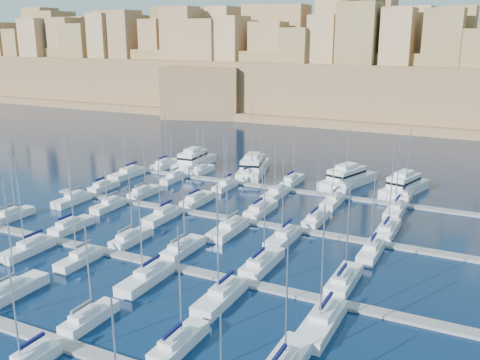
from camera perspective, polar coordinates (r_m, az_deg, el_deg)
The scene contains 48 objects.
ground at distance 87.79m, azimuth -3.06°, elevation -6.37°, with size 600.00×600.00×0.00m, color #071732.
pontoon_near at distance 63.50m, azimuth -18.94°, elevation -16.07°, with size 84.00×2.00×0.40m, color slate.
pontoon_mid_near at distance 78.35m, azimuth -7.43°, elevation -9.09°, with size 84.00×2.00×0.40m, color slate.
pontoon_mid_far at distance 95.98m, azimuth -0.12°, elevation -4.29°, with size 84.00×2.00×0.40m, color slate.
pontoon_far at distance 115.12m, azimuth 4.79°, elevation -0.98°, with size 84.00×2.00×0.40m, color slate.
sailboat_2 at distance 75.54m, azimuth -23.15°, elevation -10.77°, with size 2.90×9.68×15.38m.
sailboat_3 at distance 66.08m, azimuth -15.79°, elevation -13.96°, with size 2.39×7.96×12.52m.
sailboat_4 at distance 59.68m, azimuth -6.54°, elevation -16.83°, with size 2.56×8.55×13.86m.
sailboat_12 at distance 105.41m, azimuth -23.04°, elevation -3.44°, with size 2.41×8.02×13.05m.
sailboat_13 at distance 96.03m, azimuth -17.54°, elevation -4.69°, with size 2.61×8.69×12.73m.
sailboat_14 at distance 87.97m, azimuth -11.61°, elevation -6.12°, with size 2.50×8.33×12.56m.
sailboat_15 at distance 82.90m, azimuth -6.12°, elevation -7.23°, with size 2.70×8.99×13.10m.
sailboat_16 at distance 77.50m, azimuth 2.38°, elevation -8.80°, with size 2.98×9.92×14.79m.
sailboat_17 at distance 73.74m, azimuth 11.04°, elevation -10.41°, with size 2.86×9.53×14.32m.
sailboat_19 at distance 88.29m, azimuth -21.68°, elevation -6.83°, with size 2.73×9.10×15.58m.
sailboat_20 at distance 82.05m, azimuth -16.77°, elevation -8.09°, with size 2.38×7.94×12.08m.
sailboat_21 at distance 73.95m, azimuth -10.02°, elevation -10.28°, with size 2.92×9.74×13.64m.
sailboat_22 at distance 68.24m, azimuth -2.06°, elevation -12.31°, with size 2.97×9.91×15.72m.
sailboat_23 at distance 63.43m, azimuth 8.70°, elevation -14.79°, with size 3.20×10.66×15.34m.
sailboat_24 at distance 118.45m, azimuth -14.32°, elevation -0.69°, with size 2.37×7.89×12.21m.
sailboat_25 at distance 112.35m, azimuth -10.21°, elevation -1.31°, with size 2.53×8.43×12.30m.
sailboat_26 at distance 105.94m, azimuth -4.56°, elevation -2.11°, with size 2.83×9.43×16.00m.
sailboat_27 at distance 100.03m, azimuth 2.22°, elevation -3.14°, with size 2.92×9.74×15.55m.
sailboat_28 at distance 95.80m, azimuth 8.09°, elevation -4.15°, with size 2.57×8.58×12.53m.
sailboat_29 at distance 93.25m, azimuth 15.46°, elevation -5.10°, with size 2.78×9.26×15.38m.
sailboat_30 at distance 110.83m, azimuth -17.44°, elevation -2.01°, with size 2.67×8.89×13.43m.
sailboat_31 at distance 105.38m, azimuth -13.81°, elevation -2.64°, with size 2.43×8.09×11.94m.
sailboat_32 at distance 97.55m, azimuth -8.29°, elevation -3.80°, with size 2.75×9.17×12.64m.
sailboat_33 at distance 90.22m, azimuth -1.19°, elevation -5.21°, with size 3.11×10.38×17.25m.
sailboat_34 at distance 86.68m, azimuth 4.64°, elevation -6.16°, with size 2.94×9.80×14.11m.
sailboat_35 at distance 83.55m, azimuth 13.79°, elevation -7.43°, with size 2.54×8.48×12.86m.
sailboat_36 at distance 135.58m, azimuth -7.96°, elevation 1.66°, with size 2.83×9.45×14.13m.
sailboat_37 at distance 129.09m, azimuth -4.01°, elevation 1.07°, with size 2.38×7.93×12.08m.
sailboat_38 at distance 124.55m, azimuth 1.13°, elevation 0.60°, with size 3.11×10.37×17.27m.
sailboat_39 at distance 119.97m, azimuth 5.57°, elevation -0.06°, with size 2.71×9.03×13.82m.
sailboat_40 at distance 116.83m, azimuth 11.10°, elevation -0.70°, with size 2.96×9.86×13.58m.
sailboat_41 at distance 113.74m, azimuth 17.20°, elevation -1.55°, with size 2.58×8.59×14.91m.
sailboat_42 at distance 127.98m, azimuth -11.92°, elevation 0.67°, with size 3.18×10.59×16.58m.
sailboat_43 at distance 122.40m, azimuth -7.18°, elevation 0.19°, with size 2.29×7.63×12.64m.
sailboat_44 at distance 115.52m, azimuth -1.58°, elevation -0.61°, with size 2.38×7.94×11.86m.
sailboat_45 at distance 109.99m, azimuth 3.83°, elevation -1.45°, with size 2.77×9.25×13.96m.
sailboat_46 at distance 106.41m, azimuth 9.88°, elevation -2.24°, with size 2.62×8.74×13.05m.
sailboat_47 at distance 103.56m, azimuth 16.25°, elevation -3.11°, with size 2.81×9.37×14.90m.
motor_yacht_a at distance 134.90m, azimuth -4.96°, elevation 2.11°, with size 5.76×16.07×5.25m.
motor_yacht_b at distance 128.09m, azimuth 1.41°, elevation 1.45°, with size 9.51×18.10×5.25m.
motor_yacht_c at distance 120.14m, azimuth 11.40°, elevation 0.21°, with size 9.81×17.39×5.25m.
motor_yacht_d at distance 116.96m, azimuth 17.12°, elevation -0.59°, with size 8.31×15.64×5.25m.
fortified_city at distance 230.42m, azimuth 16.50°, elevation 10.30°, with size 460.00×108.95×59.52m.
Camera 1 is at (40.47, -70.85, 32.39)m, focal length 40.00 mm.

